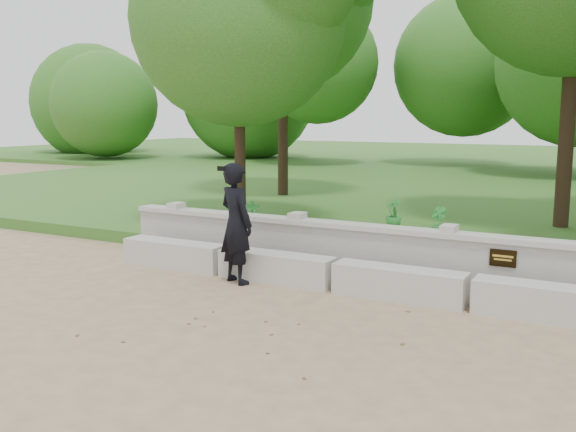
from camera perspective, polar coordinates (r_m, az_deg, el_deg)
name	(u,v)px	position (r m, az deg, el deg)	size (l,w,h in m)	color
ground	(429,355)	(7.31, 12.45, -11.94)	(80.00, 80.00, 0.00)	tan
lawn	(564,198)	(20.82, 23.32, 1.47)	(40.00, 22.00, 0.25)	#31641D
concrete_bench	(470,293)	(9.00, 15.91, -6.57)	(11.90, 0.45, 0.45)	beige
parapet_wall	(482,265)	(9.61, 16.90, -4.16)	(12.50, 0.35, 0.90)	#B6B4AC
man_main	(236,223)	(9.88, -4.63, -0.66)	(0.80, 0.75, 1.87)	black
tree_left	(238,1)	(13.73, -4.45, 18.51)	(4.42, 4.42, 6.83)	#382619
shrub_a	(252,216)	(13.09, -3.18, 0.03)	(0.32, 0.21, 0.60)	#2B8131
shrub_b	(438,223)	(12.36, 13.19, -0.64)	(0.35, 0.28, 0.63)	#2B8131
shrub_d	(394,214)	(13.44, 9.37, 0.20)	(0.35, 0.31, 0.62)	#2B8131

